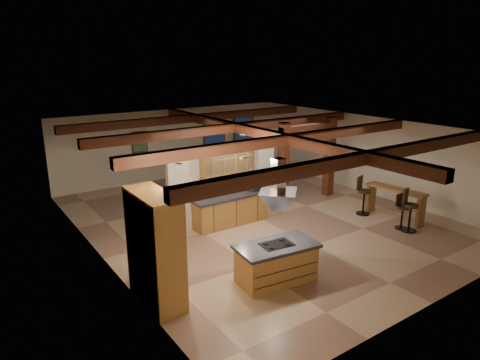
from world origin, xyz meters
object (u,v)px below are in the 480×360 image
(dining_table, at_px, (229,188))
(bar_counter, at_px, (395,198))
(sofa, at_px, (226,166))
(kitchen_island, at_px, (276,262))

(dining_table, height_order, bar_counter, bar_counter)
(dining_table, distance_m, sofa, 3.34)
(sofa, bearing_deg, dining_table, 46.73)
(sofa, bearing_deg, kitchen_island, 51.17)
(kitchen_island, bearing_deg, sofa, 63.75)
(sofa, height_order, bar_counter, bar_counter)
(kitchen_island, height_order, sofa, kitchen_island)
(kitchen_island, xyz_separation_m, bar_counter, (5.59, 0.90, 0.22))
(kitchen_island, relative_size, sofa, 1.00)
(dining_table, xyz_separation_m, bar_counter, (2.95, -5.03, 0.39))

